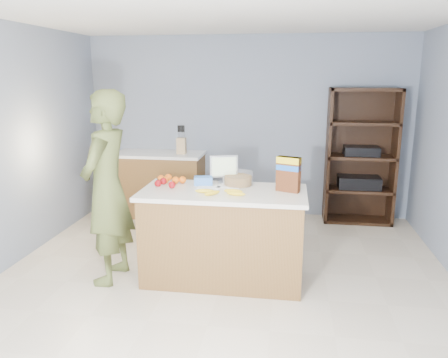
# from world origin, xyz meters

# --- Properties ---
(floor) EXTENTS (4.50, 5.00, 0.02)m
(floor) POSITION_xyz_m (0.00, 0.00, 0.00)
(floor) COLOR beige
(floor) RESTS_ON ground
(walls) EXTENTS (4.52, 5.02, 2.51)m
(walls) POSITION_xyz_m (0.00, 0.00, 1.65)
(walls) COLOR gray
(walls) RESTS_ON ground
(counter_peninsula) EXTENTS (1.56, 0.76, 0.90)m
(counter_peninsula) POSITION_xyz_m (0.00, 0.30, 0.42)
(counter_peninsula) COLOR brown
(counter_peninsula) RESTS_ON ground
(back_cabinet) EXTENTS (1.24, 0.62, 0.90)m
(back_cabinet) POSITION_xyz_m (-1.20, 2.20, 0.45)
(back_cabinet) COLOR brown
(back_cabinet) RESTS_ON ground
(shelving_unit) EXTENTS (0.90, 0.40, 1.80)m
(shelving_unit) POSITION_xyz_m (1.55, 2.35, 0.86)
(shelving_unit) COLOR black
(shelving_unit) RESTS_ON ground
(person) EXTENTS (0.46, 0.68, 1.84)m
(person) POSITION_xyz_m (-1.09, 0.14, 0.92)
(person) COLOR #4F592A
(person) RESTS_ON ground
(knife_block) EXTENTS (0.12, 0.10, 0.31)m
(knife_block) POSITION_xyz_m (-0.87, 2.17, 1.02)
(knife_block) COLOR tan
(knife_block) RESTS_ON back_cabinet
(envelopes) EXTENTS (0.41, 0.18, 0.00)m
(envelopes) POSITION_xyz_m (-0.06, 0.41, 0.90)
(envelopes) COLOR white
(envelopes) RESTS_ON counter_peninsula
(bananas) EXTENTS (0.48, 0.21, 0.04)m
(bananas) POSITION_xyz_m (0.00, 0.17, 0.92)
(bananas) COLOR yellow
(bananas) RESTS_ON counter_peninsula
(apples) EXTENTS (0.22, 0.20, 0.07)m
(apples) POSITION_xyz_m (-0.59, 0.36, 0.93)
(apples) COLOR maroon
(apples) RESTS_ON counter_peninsula
(oranges) EXTENTS (0.30, 0.20, 0.07)m
(oranges) POSITION_xyz_m (-0.57, 0.52, 0.94)
(oranges) COLOR #E35B0E
(oranges) RESTS_ON counter_peninsula
(blue_carton) EXTENTS (0.20, 0.15, 0.08)m
(blue_carton) POSITION_xyz_m (-0.23, 0.50, 0.94)
(blue_carton) COLOR blue
(blue_carton) RESTS_ON counter_peninsula
(salad_bowl) EXTENTS (0.30, 0.30, 0.13)m
(salad_bowl) POSITION_xyz_m (0.11, 0.54, 0.96)
(salad_bowl) COLOR #267219
(salad_bowl) RESTS_ON counter_peninsula
(tv) EXTENTS (0.28, 0.12, 0.28)m
(tv) POSITION_xyz_m (-0.04, 0.60, 1.06)
(tv) COLOR silver
(tv) RESTS_ON counter_peninsula
(cereal_box) EXTENTS (0.23, 0.16, 0.33)m
(cereal_box) POSITION_xyz_m (0.60, 0.36, 1.09)
(cereal_box) COLOR #592B14
(cereal_box) RESTS_ON counter_peninsula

